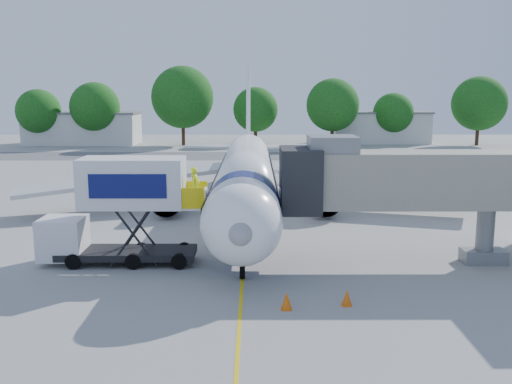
{
  "coord_description": "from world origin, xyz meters",
  "views": [
    {
      "loc": [
        0.57,
        -35.54,
        8.86
      ],
      "look_at": [
        0.67,
        -3.93,
        3.2
      ],
      "focal_mm": 40.0,
      "sensor_mm": 36.0,
      "label": 1
    }
  ],
  "objects_px": {
    "jet_bridge": "(400,180)",
    "catering_hiloader": "(121,211)",
    "aircraft": "(246,175)",
    "ground_tug": "(301,358)"
  },
  "relations": [
    {
      "from": "aircraft",
      "to": "jet_bridge",
      "type": "height_order",
      "value": "aircraft"
    },
    {
      "from": "aircraft",
      "to": "ground_tug",
      "type": "bearing_deg",
      "value": -85.06
    },
    {
      "from": "jet_bridge",
      "to": "catering_hiloader",
      "type": "bearing_deg",
      "value": -179.99
    },
    {
      "from": "aircraft",
      "to": "catering_hiloader",
      "type": "height_order",
      "value": "aircraft"
    },
    {
      "from": "jet_bridge",
      "to": "ground_tug",
      "type": "xyz_separation_m",
      "value": [
        -5.97,
        -12.22,
        -3.59
      ]
    },
    {
      "from": "catering_hiloader",
      "to": "ground_tug",
      "type": "bearing_deg",
      "value": -55.87
    },
    {
      "from": "aircraft",
      "to": "ground_tug",
      "type": "distance_m",
      "value": 23.53
    },
    {
      "from": "jet_bridge",
      "to": "catering_hiloader",
      "type": "xyz_separation_m",
      "value": [
        -14.25,
        -0.0,
        -1.58
      ]
    },
    {
      "from": "jet_bridge",
      "to": "catering_hiloader",
      "type": "height_order",
      "value": "jet_bridge"
    },
    {
      "from": "ground_tug",
      "to": "catering_hiloader",
      "type": "bearing_deg",
      "value": 118.43
    }
  ]
}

